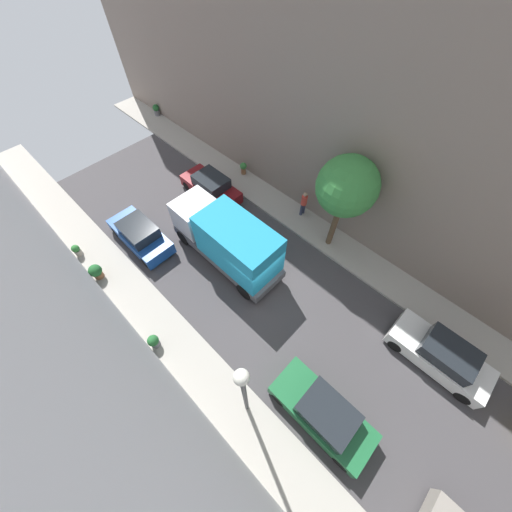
{
  "coord_description": "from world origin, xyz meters",
  "views": [
    {
      "loc": [
        -5.49,
        -4.69,
        13.55
      ],
      "look_at": [
        0.94,
        1.54,
        0.5
      ],
      "focal_mm": 20.25,
      "sensor_mm": 36.0,
      "label": 1
    }
  ],
  "objects_px": {
    "parked_car_right_1": "(441,355)",
    "potted_plant_3": "(156,110)",
    "potted_plant_5": "(96,271)",
    "lamp_post": "(244,390)",
    "parked_car_left_2": "(323,413)",
    "street_tree_1": "(347,187)",
    "pedestrian": "(304,203)",
    "potted_plant_1": "(243,168)",
    "potted_plant_2": "(154,341)",
    "parked_car_left_3": "(140,235)",
    "parked_car_right_2": "(211,187)",
    "delivery_truck": "(228,240)",
    "potted_plant_4": "(77,250)"
  },
  "relations": [
    {
      "from": "parked_car_right_2",
      "to": "delivery_truck",
      "type": "height_order",
      "value": "delivery_truck"
    },
    {
      "from": "potted_plant_1",
      "to": "street_tree_1",
      "type": "bearing_deg",
      "value": -95.84
    },
    {
      "from": "potted_plant_3",
      "to": "potted_plant_5",
      "type": "distance_m",
      "value": 15.87
    },
    {
      "from": "parked_car_left_3",
      "to": "parked_car_left_2",
      "type": "bearing_deg",
      "value": -90.0
    },
    {
      "from": "parked_car_right_1",
      "to": "lamp_post",
      "type": "bearing_deg",
      "value": 147.22
    },
    {
      "from": "parked_car_right_2",
      "to": "pedestrian",
      "type": "relative_size",
      "value": 2.44
    },
    {
      "from": "potted_plant_2",
      "to": "lamp_post",
      "type": "relative_size",
      "value": 0.13
    },
    {
      "from": "pedestrian",
      "to": "potted_plant_5",
      "type": "bearing_deg",
      "value": 156.22
    },
    {
      "from": "street_tree_1",
      "to": "potted_plant_2",
      "type": "relative_size",
      "value": 7.4
    },
    {
      "from": "potted_plant_1",
      "to": "potted_plant_5",
      "type": "xyz_separation_m",
      "value": [
        -11.24,
        -0.43,
        0.01
      ]
    },
    {
      "from": "potted_plant_4",
      "to": "parked_car_left_3",
      "type": "bearing_deg",
      "value": -29.9
    },
    {
      "from": "parked_car_right_1",
      "to": "potted_plant_3",
      "type": "bearing_deg",
      "value": 83.29
    },
    {
      "from": "potted_plant_1",
      "to": "lamp_post",
      "type": "xyz_separation_m",
      "value": [
        -10.16,
        -10.55,
        3.33
      ]
    },
    {
      "from": "delivery_truck",
      "to": "street_tree_1",
      "type": "bearing_deg",
      "value": -34.71
    },
    {
      "from": "parked_car_left_2",
      "to": "parked_car_left_3",
      "type": "xyz_separation_m",
      "value": [
        0.0,
        12.85,
        0.0
      ]
    },
    {
      "from": "parked_car_left_2",
      "to": "pedestrian",
      "type": "bearing_deg",
      "value": 42.86
    },
    {
      "from": "potted_plant_4",
      "to": "parked_car_right_1",
      "type": "bearing_deg",
      "value": -63.56
    },
    {
      "from": "parked_car_right_1",
      "to": "potted_plant_5",
      "type": "xyz_separation_m",
      "value": [
        -8.38,
        14.82,
        -0.06
      ]
    },
    {
      "from": "parked_car_right_1",
      "to": "potted_plant_3",
      "type": "xyz_separation_m",
      "value": [
        3.04,
        25.85,
        -0.11
      ]
    },
    {
      "from": "parked_car_left_2",
      "to": "potted_plant_1",
      "type": "distance_m",
      "value": 15.31
    },
    {
      "from": "delivery_truck",
      "to": "parked_car_left_2",
      "type": "bearing_deg",
      "value": -107.98
    },
    {
      "from": "parked_car_left_3",
      "to": "lamp_post",
      "type": "xyz_separation_m",
      "value": [
        -1.9,
        -10.51,
        3.26
      ]
    },
    {
      "from": "potted_plant_1",
      "to": "lamp_post",
      "type": "bearing_deg",
      "value": -133.93
    },
    {
      "from": "parked_car_left_2",
      "to": "potted_plant_2",
      "type": "relative_size",
      "value": 5.45
    },
    {
      "from": "parked_car_left_3",
      "to": "potted_plant_5",
      "type": "relative_size",
      "value": 4.56
    },
    {
      "from": "potted_plant_3",
      "to": "delivery_truck",
      "type": "bearing_deg",
      "value": -110.73
    },
    {
      "from": "parked_car_left_3",
      "to": "potted_plant_2",
      "type": "height_order",
      "value": "parked_car_left_3"
    },
    {
      "from": "potted_plant_2",
      "to": "potted_plant_4",
      "type": "xyz_separation_m",
      "value": [
        -0.03,
        7.36,
        -0.01
      ]
    },
    {
      "from": "potted_plant_2",
      "to": "lamp_post",
      "type": "bearing_deg",
      "value": -77.27
    },
    {
      "from": "parked_car_left_2",
      "to": "potted_plant_5",
      "type": "distance_m",
      "value": 12.81
    },
    {
      "from": "pedestrian",
      "to": "potted_plant_2",
      "type": "xyz_separation_m",
      "value": [
        -11.15,
        -0.33,
        -0.51
      ]
    },
    {
      "from": "delivery_truck",
      "to": "potted_plant_3",
      "type": "xyz_separation_m",
      "value": [
        5.74,
        15.16,
        -1.18
      ]
    },
    {
      "from": "potted_plant_5",
      "to": "parked_car_right_1",
      "type": "bearing_deg",
      "value": -60.52
    },
    {
      "from": "street_tree_1",
      "to": "lamp_post",
      "type": "relative_size",
      "value": 0.97
    },
    {
      "from": "parked_car_left_3",
      "to": "potted_plant_4",
      "type": "xyz_separation_m",
      "value": [
        -3.03,
        1.74,
        -0.17
      ]
    },
    {
      "from": "potted_plant_3",
      "to": "parked_car_right_1",
      "type": "bearing_deg",
      "value": -96.71
    },
    {
      "from": "parked_car_left_2",
      "to": "street_tree_1",
      "type": "distance_m",
      "value": 9.7
    },
    {
      "from": "potted_plant_4",
      "to": "potted_plant_5",
      "type": "distance_m",
      "value": 2.14
    },
    {
      "from": "potted_plant_5",
      "to": "parked_car_left_3",
      "type": "bearing_deg",
      "value": 7.45
    },
    {
      "from": "potted_plant_5",
      "to": "lamp_post",
      "type": "height_order",
      "value": "lamp_post"
    },
    {
      "from": "parked_car_right_1",
      "to": "potted_plant_4",
      "type": "bearing_deg",
      "value": 116.44
    },
    {
      "from": "potted_plant_4",
      "to": "delivery_truck",
      "type": "bearing_deg",
      "value": -47.6
    },
    {
      "from": "potted_plant_3",
      "to": "lamp_post",
      "type": "bearing_deg",
      "value": -116.06
    },
    {
      "from": "parked_car_right_2",
      "to": "potted_plant_1",
      "type": "xyz_separation_m",
      "value": [
        2.86,
        -0.07,
        -0.07
      ]
    },
    {
      "from": "parked_car_right_2",
      "to": "potted_plant_2",
      "type": "relative_size",
      "value": 5.45
    },
    {
      "from": "lamp_post",
      "to": "potted_plant_1",
      "type": "bearing_deg",
      "value": 46.07
    },
    {
      "from": "parked_car_left_3",
      "to": "pedestrian",
      "type": "bearing_deg",
      "value": -33.01
    },
    {
      "from": "pedestrian",
      "to": "lamp_post",
      "type": "relative_size",
      "value": 0.29
    },
    {
      "from": "delivery_truck",
      "to": "potted_plant_4",
      "type": "height_order",
      "value": "delivery_truck"
    },
    {
      "from": "parked_car_right_1",
      "to": "potted_plant_3",
      "type": "distance_m",
      "value": 26.02
    }
  ]
}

